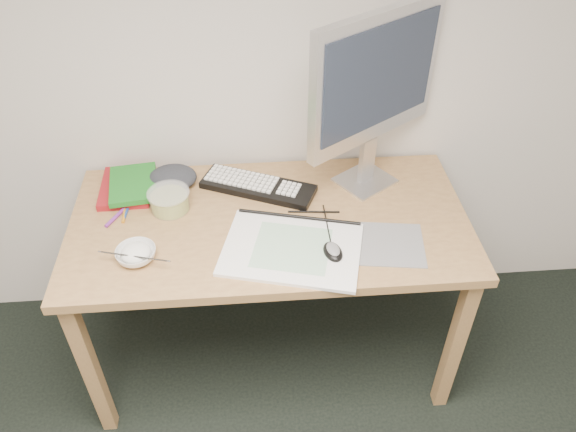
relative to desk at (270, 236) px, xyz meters
name	(u,v)px	position (x,y,z in m)	size (l,w,h in m)	color
desk	(270,236)	(0.00, 0.00, 0.00)	(1.40, 0.70, 0.75)	#AE8650
mousepad	(388,244)	(0.39, -0.16, 0.08)	(0.23, 0.21, 0.00)	slate
sketchpad	(292,249)	(0.06, -0.16, 0.09)	(0.45, 0.32, 0.01)	white
keyboard	(258,187)	(-0.03, 0.18, 0.09)	(0.42, 0.13, 0.03)	black
monitor	(375,83)	(0.38, 0.19, 0.49)	(0.49, 0.35, 0.66)	silver
mouse	(333,249)	(0.20, -0.20, 0.11)	(0.06, 0.09, 0.03)	black
rice_bowl	(136,255)	(-0.44, -0.17, 0.10)	(0.13, 0.13, 0.04)	white
chopsticks	(134,256)	(-0.44, -0.20, 0.13)	(0.02, 0.02, 0.23)	#BBBCBE
fruit_tub	(169,201)	(-0.35, 0.09, 0.12)	(0.15, 0.15, 0.07)	gold
book_red	(126,187)	(-0.52, 0.21, 0.09)	(0.18, 0.25, 0.02)	maroon
book_green	(133,184)	(-0.49, 0.20, 0.12)	(0.17, 0.23, 0.02)	#1A6A1E
cloth_lump	(173,178)	(-0.35, 0.23, 0.11)	(0.15, 0.13, 0.06)	#25282D
pencil_pink	(260,216)	(-0.03, 0.02, 0.09)	(0.01, 0.01, 0.16)	#D16886
pencil_tan	(274,216)	(0.02, 0.01, 0.09)	(0.01, 0.01, 0.18)	tan
pencil_black	(314,212)	(0.16, 0.02, 0.09)	(0.01, 0.01, 0.18)	black
marker_blue	(128,209)	(-0.50, 0.09, 0.09)	(0.01, 0.01, 0.11)	#1C4098
marker_orange	(125,211)	(-0.51, 0.08, 0.09)	(0.01, 0.01, 0.12)	orange
marker_purple	(118,214)	(-0.53, 0.06, 0.09)	(0.01, 0.01, 0.14)	#772894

